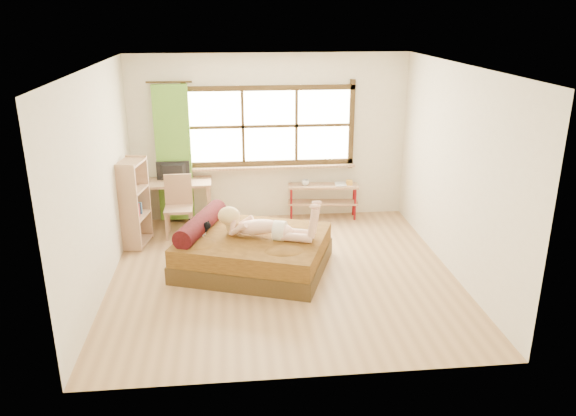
{
  "coord_description": "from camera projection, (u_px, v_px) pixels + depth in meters",
  "views": [
    {
      "loc": [
        -0.63,
        -6.74,
        3.33
      ],
      "look_at": [
        0.09,
        0.2,
        0.86
      ],
      "focal_mm": 35.0,
      "sensor_mm": 36.0,
      "label": 1
    }
  ],
  "objects": [
    {
      "name": "desk",
      "position": [
        174.0,
        187.0,
        8.95
      ],
      "size": [
        1.21,
        0.56,
        0.75
      ],
      "rotation": [
        0.0,
        0.0,
        0.01
      ],
      "color": "#9E7755",
      "rests_on": "floor"
    },
    {
      "name": "curtain",
      "position": [
        174.0,
        154.0,
        8.95
      ],
      "size": [
        0.55,
        0.1,
        2.2
      ],
      "primitive_type": "cube",
      "color": "#4C8223",
      "rests_on": "wall_back"
    },
    {
      "name": "woman",
      "position": [
        264.0,
        217.0,
        7.37
      ],
      "size": [
        1.38,
        0.81,
        0.57
      ],
      "primitive_type": null,
      "rotation": [
        0.0,
        0.0,
        -0.34
      ],
      "color": "#EBB397",
      "rests_on": "bed"
    },
    {
      "name": "pipe_shelf",
      "position": [
        324.0,
        194.0,
        9.37
      ],
      "size": [
        1.18,
        0.4,
        0.66
      ],
      "rotation": [
        0.0,
        0.0,
        -0.1
      ],
      "color": "#9E7755",
      "rests_on": "floor"
    },
    {
      "name": "monitor",
      "position": [
        173.0,
        171.0,
        8.91
      ],
      "size": [
        0.52,
        0.07,
        0.3
      ],
      "primitive_type": "imported",
      "rotation": [
        0.0,
        0.0,
        3.15
      ],
      "color": "black",
      "rests_on": "desk"
    },
    {
      "name": "bookshelf",
      "position": [
        134.0,
        203.0,
        8.2
      ],
      "size": [
        0.42,
        0.61,
        1.3
      ],
      "rotation": [
        0.0,
        0.0,
        -0.18
      ],
      "color": "#9E7755",
      "rests_on": "floor"
    },
    {
      "name": "wall_right",
      "position": [
        456.0,
        172.0,
        7.26
      ],
      "size": [
        0.0,
        4.5,
        4.5
      ],
      "primitive_type": "plane",
      "rotation": [
        1.57,
        0.0,
        -1.57
      ],
      "color": "silver",
      "rests_on": "floor"
    },
    {
      "name": "wall_front",
      "position": [
        307.0,
        248.0,
        4.93
      ],
      "size": [
        4.5,
        0.0,
        4.5
      ],
      "primitive_type": "plane",
      "rotation": [
        -1.57,
        0.0,
        0.0
      ],
      "color": "silver",
      "rests_on": "floor"
    },
    {
      "name": "floor",
      "position": [
        283.0,
        274.0,
        7.49
      ],
      "size": [
        4.5,
        4.5,
        0.0
      ],
      "primitive_type": "plane",
      "color": "#9E754C",
      "rests_on": "ground"
    },
    {
      "name": "ceiling",
      "position": [
        282.0,
        66.0,
        6.59
      ],
      "size": [
        4.5,
        4.5,
        0.0
      ],
      "primitive_type": "plane",
      "rotation": [
        3.14,
        0.0,
        0.0
      ],
      "color": "white",
      "rests_on": "wall_back"
    },
    {
      "name": "wall_left",
      "position": [
        99.0,
        182.0,
        6.82
      ],
      "size": [
        0.0,
        4.5,
        4.5
      ],
      "primitive_type": "plane",
      "rotation": [
        1.57,
        0.0,
        1.57
      ],
      "color": "silver",
      "rests_on": "floor"
    },
    {
      "name": "chair",
      "position": [
        179.0,
        202.0,
        8.66
      ],
      "size": [
        0.42,
        0.42,
        0.94
      ],
      "rotation": [
        0.0,
        0.0,
        0.01
      ],
      "color": "#9E7755",
      "rests_on": "floor"
    },
    {
      "name": "bed",
      "position": [
        250.0,
        250.0,
        7.58
      ],
      "size": [
        2.3,
        2.07,
        0.72
      ],
      "rotation": [
        0.0,
        0.0,
        -0.34
      ],
      "color": "#30220E",
      "rests_on": "floor"
    },
    {
      "name": "window",
      "position": [
        270.0,
        129.0,
        9.07
      ],
      "size": [
        2.8,
        0.16,
        1.46
      ],
      "color": "#FFEDBF",
      "rests_on": "wall_back"
    },
    {
      "name": "book",
      "position": [
        335.0,
        184.0,
        9.34
      ],
      "size": [
        0.21,
        0.27,
        0.02
      ],
      "primitive_type": "imported",
      "rotation": [
        0.0,
        0.0,
        -0.1
      ],
      "color": "gray",
      "rests_on": "pipe_shelf"
    },
    {
      "name": "kitten",
      "position": [
        199.0,
        227.0,
        7.48
      ],
      "size": [
        0.31,
        0.2,
        0.23
      ],
      "primitive_type": null,
      "rotation": [
        0.0,
        0.0,
        -0.34
      ],
      "color": "black",
      "rests_on": "bed"
    },
    {
      "name": "cup",
      "position": [
        305.0,
        183.0,
        9.28
      ],
      "size": [
        0.13,
        0.13,
        0.09
      ],
      "primitive_type": "imported",
      "rotation": [
        0.0,
        0.0,
        -0.1
      ],
      "color": "gray",
      "rests_on": "pipe_shelf"
    },
    {
      "name": "wall_back",
      "position": [
        270.0,
        138.0,
        9.15
      ],
      "size": [
        4.5,
        0.0,
        4.5
      ],
      "primitive_type": "plane",
      "rotation": [
        1.57,
        0.0,
        0.0
      ],
      "color": "silver",
      "rests_on": "floor"
    }
  ]
}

